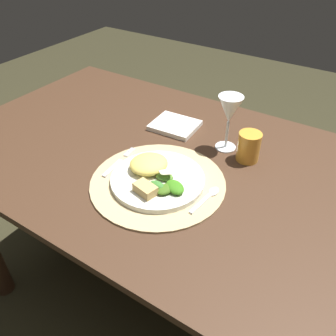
# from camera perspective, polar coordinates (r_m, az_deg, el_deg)

# --- Properties ---
(ground_plane) EXTENTS (6.00, 6.00, 0.00)m
(ground_plane) POSITION_cam_1_polar(r_m,az_deg,el_deg) (1.58, 1.21, -21.28)
(ground_plane) COLOR #2D2A19
(dining_table) EXTENTS (1.49, 0.83, 0.74)m
(dining_table) POSITION_cam_1_polar(r_m,az_deg,el_deg) (1.12, 1.59, -5.29)
(dining_table) COLOR #3E2719
(dining_table) RESTS_ON ground
(placemat) EXTENTS (0.36, 0.36, 0.01)m
(placemat) POSITION_cam_1_polar(r_m,az_deg,el_deg) (0.95, -1.66, -2.35)
(placemat) COLOR tan
(placemat) RESTS_ON dining_table
(dinner_plate) EXTENTS (0.25, 0.25, 0.01)m
(dinner_plate) POSITION_cam_1_polar(r_m,az_deg,el_deg) (0.94, -1.67, -1.86)
(dinner_plate) COLOR silver
(dinner_plate) RESTS_ON placemat
(pasta_serving) EXTENTS (0.14, 0.14, 0.04)m
(pasta_serving) POSITION_cam_1_polar(r_m,az_deg,el_deg) (0.95, -3.14, 0.68)
(pasta_serving) COLOR #EACE5A
(pasta_serving) RESTS_ON dinner_plate
(salad_greens) EXTENTS (0.11, 0.09, 0.03)m
(salad_greens) POSITION_cam_1_polar(r_m,az_deg,el_deg) (0.89, -0.11, -2.79)
(salad_greens) COLOR #377718
(salad_greens) RESTS_ON dinner_plate
(bread_piece) EXTENTS (0.06, 0.05, 0.02)m
(bread_piece) POSITION_cam_1_polar(r_m,az_deg,el_deg) (0.88, -3.70, -3.42)
(bread_piece) COLOR tan
(bread_piece) RESTS_ON dinner_plate
(fork) EXTENTS (0.03, 0.15, 0.00)m
(fork) POSITION_cam_1_polar(r_m,az_deg,el_deg) (1.01, -8.15, 0.78)
(fork) COLOR silver
(fork) RESTS_ON placemat
(spoon) EXTENTS (0.03, 0.12, 0.01)m
(spoon) POSITION_cam_1_polar(r_m,az_deg,el_deg) (0.90, 6.68, -4.48)
(spoon) COLOR silver
(spoon) RESTS_ON placemat
(napkin) EXTENTS (0.15, 0.13, 0.02)m
(napkin) POSITION_cam_1_polar(r_m,az_deg,el_deg) (1.18, 1.13, 6.91)
(napkin) COLOR white
(napkin) RESTS_ON dining_table
(wine_glass) EXTENTS (0.07, 0.07, 0.17)m
(wine_glass) POSITION_cam_1_polar(r_m,az_deg,el_deg) (1.04, 9.95, 9.07)
(wine_glass) COLOR silver
(wine_glass) RESTS_ON dining_table
(amber_tumbler) EXTENTS (0.07, 0.07, 0.09)m
(amber_tumbler) POSITION_cam_1_polar(r_m,az_deg,el_deg) (1.04, 12.96, 3.37)
(amber_tumbler) COLOR gold
(amber_tumbler) RESTS_ON dining_table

